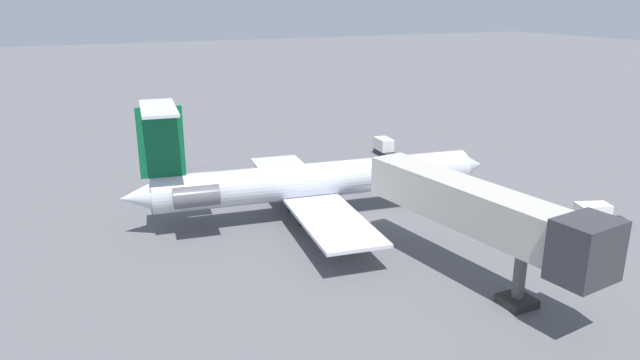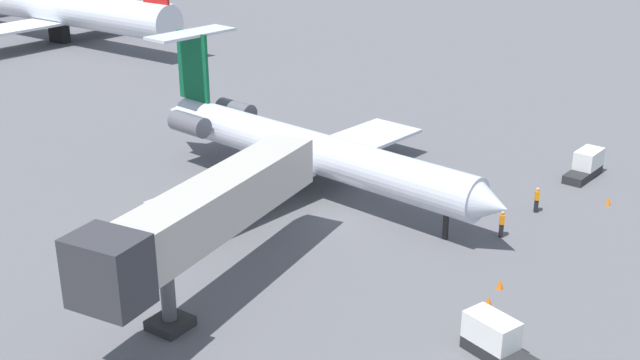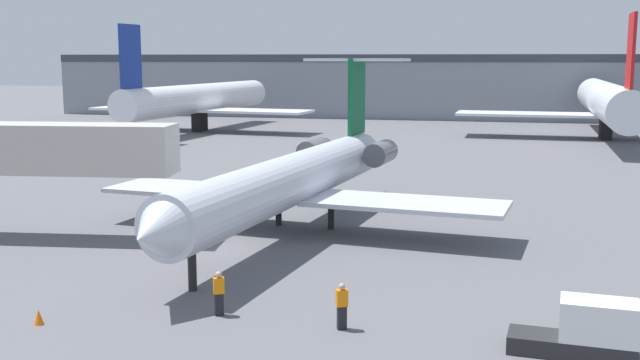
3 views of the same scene
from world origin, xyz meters
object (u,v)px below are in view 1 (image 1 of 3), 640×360
at_px(traffic_cone_near, 516,204).
at_px(jet_bridge, 489,214).
at_px(baggage_tug_trailing, 385,148).
at_px(ground_crew_loader, 449,181).
at_px(regional_jet, 308,180).
at_px(baggage_tug_lead, 596,217).
at_px(ground_crew_marshaller, 422,168).
at_px(traffic_cone_far, 430,160).
at_px(traffic_cone_mid, 536,211).

bearing_deg(traffic_cone_near, jet_bridge, 129.85).
bearing_deg(baggage_tug_trailing, ground_crew_loader, 175.06).
relative_size(regional_jet, baggage_tug_lead, 7.02).
relative_size(regional_jet, baggage_tug_trailing, 7.24).
xyz_separation_m(jet_bridge, ground_crew_marshaller, (20.74, -9.96, -3.86)).
distance_m(ground_crew_loader, baggage_tug_trailing, 12.98).
bearing_deg(baggage_tug_trailing, traffic_cone_far, -147.04).
xyz_separation_m(ground_crew_marshaller, traffic_cone_near, (-10.78, -1.97, -0.58)).
distance_m(jet_bridge, ground_crew_loader, 18.99).
bearing_deg(traffic_cone_mid, ground_crew_loader, 18.09).
height_order(baggage_tug_trailing, traffic_cone_mid, baggage_tug_trailing).
bearing_deg(traffic_cone_far, traffic_cone_mid, 175.23).
xyz_separation_m(regional_jet, baggage_tug_trailing, (13.62, -15.36, -2.25)).
relative_size(regional_jet, traffic_cone_near, 54.12).
distance_m(jet_bridge, traffic_cone_mid, 15.18).
xyz_separation_m(ground_crew_marshaller, baggage_tug_lead, (-16.79, -4.23, -0.02)).
xyz_separation_m(jet_bridge, traffic_cone_mid, (7.96, -12.14, -4.44)).
bearing_deg(baggage_tug_lead, ground_crew_loader, 21.18).
xyz_separation_m(jet_bridge, baggage_tug_trailing, (28.90, -10.64, -3.88)).
bearing_deg(regional_jet, baggage_tug_lead, -120.94).
height_order(regional_jet, baggage_tug_lead, regional_jet).
height_order(regional_jet, ground_crew_loader, regional_jet).
distance_m(jet_bridge, traffic_cone_near, 16.16).
distance_m(baggage_tug_lead, traffic_cone_far, 20.53).
xyz_separation_m(jet_bridge, ground_crew_loader, (15.97, -9.52, -3.86)).
bearing_deg(baggage_tug_lead, baggage_tug_trailing, 8.07).
xyz_separation_m(ground_crew_marshaller, traffic_cone_mid, (-12.77, -2.18, -0.58)).
distance_m(traffic_cone_near, traffic_cone_mid, 2.01).
bearing_deg(jet_bridge, ground_crew_loader, -30.81).
xyz_separation_m(ground_crew_loader, traffic_cone_far, (8.50, -3.99, -0.58)).
bearing_deg(traffic_cone_near, ground_crew_marshaller, 10.38).
height_order(traffic_cone_near, traffic_cone_mid, same).
xyz_separation_m(ground_crew_marshaller, traffic_cone_far, (3.73, -3.56, -0.58)).
distance_m(ground_crew_marshaller, traffic_cone_far, 5.19).
height_order(jet_bridge, ground_crew_loader, jet_bridge).
bearing_deg(regional_jet, ground_crew_marshaller, -69.59).
relative_size(ground_crew_loader, traffic_cone_near, 3.07).
xyz_separation_m(traffic_cone_mid, traffic_cone_far, (16.50, -1.38, 0.00)).
bearing_deg(regional_jet, traffic_cone_mid, -113.46).
distance_m(ground_crew_marshaller, ground_crew_loader, 4.79).
xyz_separation_m(baggage_tug_trailing, traffic_cone_far, (-4.43, -2.87, -0.56)).
bearing_deg(baggage_tug_lead, traffic_cone_near, 20.54).
relative_size(ground_crew_loader, traffic_cone_far, 3.07).
bearing_deg(regional_jet, traffic_cone_near, -107.72).
xyz_separation_m(ground_crew_loader, baggage_tug_trailing, (12.93, -1.12, -0.02)).
bearing_deg(traffic_cone_far, traffic_cone_near, 173.76).
height_order(baggage_tug_trailing, traffic_cone_far, baggage_tug_trailing).
distance_m(regional_jet, baggage_tug_trailing, 20.65).
distance_m(regional_jet, ground_crew_loader, 14.43).
xyz_separation_m(ground_crew_loader, traffic_cone_near, (-6.01, -2.41, -0.58)).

